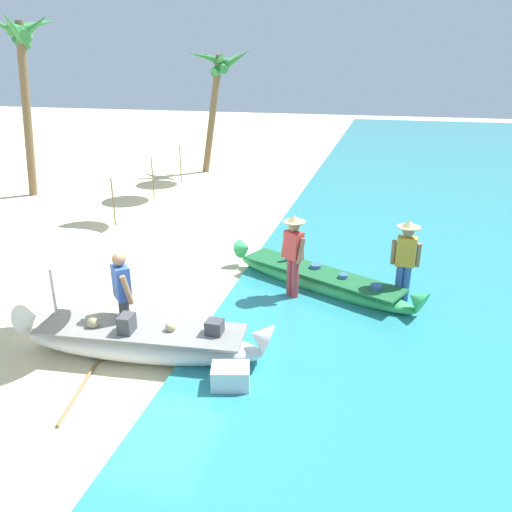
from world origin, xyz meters
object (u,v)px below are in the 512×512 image
at_px(boat_white_foreground, 142,341).
at_px(boat_green_midground, 320,280).
at_px(palm_tree_leaning_seaward, 23,55).
at_px(palm_tree_tall_inland, 219,74).
at_px(cooler_box, 231,379).
at_px(patio_umbrella_large, 44,238).
at_px(person_vendor_hatted, 293,252).
at_px(person_vendor_assistant, 405,257).
at_px(paddle, 88,376).
at_px(person_tourist_customer, 123,294).

xyz_separation_m(boat_white_foreground, boat_green_midground, (2.41, 3.24, -0.06)).
distance_m(boat_white_foreground, palm_tree_leaning_seaward, 12.74).
bearing_deg(palm_tree_leaning_seaward, boat_green_midground, -27.12).
height_order(boat_white_foreground, palm_tree_leaning_seaward, palm_tree_leaning_seaward).
relative_size(boat_green_midground, palm_tree_tall_inland, 0.85).
height_order(boat_white_foreground, boat_green_midground, boat_white_foreground).
xyz_separation_m(boat_white_foreground, cooler_box, (1.64, -0.49, -0.09)).
distance_m(patio_umbrella_large, palm_tree_leaning_seaward, 11.27).
bearing_deg(person_vendor_hatted, boat_green_midground, 50.33).
bearing_deg(patio_umbrella_large, person_vendor_assistant, 28.00).
relative_size(patio_umbrella_large, paddle, 1.17).
bearing_deg(palm_tree_tall_inland, paddle, -79.26).
distance_m(boat_green_midground, person_vendor_assistant, 1.82).
bearing_deg(boat_white_foreground, person_vendor_assistant, 36.79).
relative_size(palm_tree_tall_inland, palm_tree_leaning_seaward, 0.84).
bearing_deg(cooler_box, patio_umbrella_large, 155.89).
relative_size(boat_white_foreground, person_vendor_assistant, 2.47).
relative_size(boat_white_foreground, person_vendor_hatted, 2.41).
relative_size(patio_umbrella_large, cooler_box, 3.84).
xyz_separation_m(boat_green_midground, patio_umbrella_large, (-3.97, -3.20, 1.66)).
xyz_separation_m(boat_green_midground, person_vendor_hatted, (-0.47, -0.57, 0.79)).
xyz_separation_m(person_vendor_hatted, patio_umbrella_large, (-3.49, -2.63, 0.87)).
xyz_separation_m(boat_green_midground, person_vendor_assistant, (1.63, -0.22, 0.76)).
bearing_deg(palm_tree_leaning_seaward, palm_tree_tall_inland, 48.21).
distance_m(person_tourist_customer, person_vendor_assistant, 5.25).
bearing_deg(person_vendor_assistant, paddle, -140.92).
xyz_separation_m(boat_white_foreground, palm_tree_tall_inland, (-3.38, 14.11, 3.72)).
distance_m(boat_green_midground, cooler_box, 3.81).
bearing_deg(palm_tree_leaning_seaward, person_tourist_customer, -47.14).
relative_size(boat_green_midground, cooler_box, 7.90).
bearing_deg(paddle, palm_tree_tall_inland, 100.74).
relative_size(boat_green_midground, person_tourist_customer, 2.57).
bearing_deg(paddle, person_vendor_assistant, 39.08).
height_order(patio_umbrella_large, palm_tree_tall_inland, palm_tree_tall_inland).
relative_size(boat_green_midground, patio_umbrella_large, 2.06).
distance_m(person_tourist_customer, palm_tree_tall_inland, 14.45).
xyz_separation_m(boat_green_midground, palm_tree_leaning_seaward, (-10.63, 5.45, 4.46)).
relative_size(person_vendor_assistant, palm_tree_tall_inland, 0.34).
xyz_separation_m(patio_umbrella_large, paddle, (1.00, -0.76, -1.87)).
height_order(boat_green_midground, person_tourist_customer, person_tourist_customer).
bearing_deg(palm_tree_tall_inland, cooler_box, -71.06).
xyz_separation_m(boat_green_midground, person_tourist_customer, (-2.85, -2.94, 0.70)).
distance_m(person_vendor_assistant, paddle, 6.01).
bearing_deg(paddle, person_tourist_customer, 83.24).
height_order(person_tourist_customer, person_vendor_assistant, person_vendor_assistant).
bearing_deg(boat_white_foreground, person_vendor_hatted, 54.09).
xyz_separation_m(palm_tree_tall_inland, paddle, (2.81, -14.83, -4.00)).
bearing_deg(boat_white_foreground, cooler_box, -16.74).
bearing_deg(person_tourist_customer, patio_umbrella_large, -167.02).
distance_m(person_vendor_assistant, patio_umbrella_large, 6.41).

